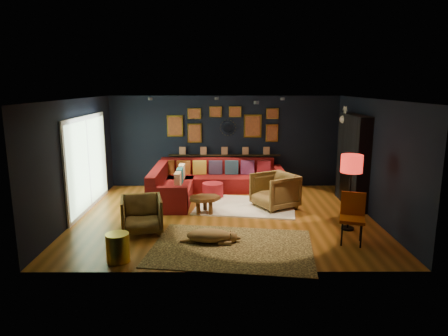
{
  "coord_description": "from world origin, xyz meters",
  "views": [
    {
      "loc": [
        -0.05,
        -8.57,
        2.89
      ],
      "look_at": [
        -0.02,
        0.3,
        1.04
      ],
      "focal_mm": 32.0,
      "sensor_mm": 36.0,
      "label": 1
    }
  ],
  "objects_px": {
    "orange_chair": "(353,214)",
    "dog": "(209,233)",
    "sectional": "(202,183)",
    "coffee_table": "(205,200)",
    "gold_stool": "(118,248)",
    "pouf": "(213,190)",
    "floor_lamp": "(352,167)",
    "armchair_left": "(142,213)",
    "armchair_right": "(275,189)"
  },
  "relations": [
    {
      "from": "sectional",
      "to": "coffee_table",
      "type": "distance_m",
      "value": 1.66
    },
    {
      "from": "armchair_right",
      "to": "pouf",
      "type": "bearing_deg",
      "value": -149.85
    },
    {
      "from": "armchair_left",
      "to": "armchair_right",
      "type": "bearing_deg",
      "value": 16.34
    },
    {
      "from": "floor_lamp",
      "to": "gold_stool",
      "type": "bearing_deg",
      "value": -160.9
    },
    {
      "from": "sectional",
      "to": "armchair_right",
      "type": "relative_size",
      "value": 3.7
    },
    {
      "from": "armchair_right",
      "to": "gold_stool",
      "type": "bearing_deg",
      "value": -74.24
    },
    {
      "from": "gold_stool",
      "to": "floor_lamp",
      "type": "relative_size",
      "value": 0.31
    },
    {
      "from": "coffee_table",
      "to": "floor_lamp",
      "type": "bearing_deg",
      "value": -18.99
    },
    {
      "from": "armchair_left",
      "to": "dog",
      "type": "height_order",
      "value": "armchair_left"
    },
    {
      "from": "coffee_table",
      "to": "dog",
      "type": "xyz_separation_m",
      "value": [
        0.16,
        -1.73,
        -0.14
      ]
    },
    {
      "from": "sectional",
      "to": "armchair_left",
      "type": "height_order",
      "value": "sectional"
    },
    {
      "from": "gold_stool",
      "to": "orange_chair",
      "type": "bearing_deg",
      "value": 11.29
    },
    {
      "from": "coffee_table",
      "to": "armchair_right",
      "type": "relative_size",
      "value": 0.95
    },
    {
      "from": "armchair_right",
      "to": "orange_chair",
      "type": "distance_m",
      "value": 2.42
    },
    {
      "from": "sectional",
      "to": "gold_stool",
      "type": "distance_m",
      "value": 4.32
    },
    {
      "from": "gold_stool",
      "to": "armchair_right",
      "type": "bearing_deg",
      "value": 44.63
    },
    {
      "from": "gold_stool",
      "to": "floor_lamp",
      "type": "bearing_deg",
      "value": 19.1
    },
    {
      "from": "pouf",
      "to": "orange_chair",
      "type": "distance_m",
      "value": 4.04
    },
    {
      "from": "gold_stool",
      "to": "orange_chair",
      "type": "height_order",
      "value": "orange_chair"
    },
    {
      "from": "sectional",
      "to": "orange_chair",
      "type": "relative_size",
      "value": 3.63
    },
    {
      "from": "armchair_left",
      "to": "orange_chair",
      "type": "bearing_deg",
      "value": -20.34
    },
    {
      "from": "pouf",
      "to": "orange_chair",
      "type": "relative_size",
      "value": 0.58
    },
    {
      "from": "pouf",
      "to": "armchair_left",
      "type": "xyz_separation_m",
      "value": [
        -1.35,
        -2.51,
        0.19
      ]
    },
    {
      "from": "pouf",
      "to": "armchair_right",
      "type": "relative_size",
      "value": 0.59
    },
    {
      "from": "floor_lamp",
      "to": "armchair_right",
      "type": "bearing_deg",
      "value": 131.88
    },
    {
      "from": "gold_stool",
      "to": "dog",
      "type": "height_order",
      "value": "gold_stool"
    },
    {
      "from": "sectional",
      "to": "dog",
      "type": "height_order",
      "value": "sectional"
    },
    {
      "from": "armchair_right",
      "to": "floor_lamp",
      "type": "relative_size",
      "value": 0.6
    },
    {
      "from": "sectional",
      "to": "pouf",
      "type": "bearing_deg",
      "value": -45.42
    },
    {
      "from": "sectional",
      "to": "floor_lamp",
      "type": "xyz_separation_m",
      "value": [
        3.11,
        -2.67,
        0.97
      ]
    },
    {
      "from": "coffee_table",
      "to": "armchair_right",
      "type": "xyz_separation_m",
      "value": [
        1.65,
        0.44,
        0.13
      ]
    },
    {
      "from": "sectional",
      "to": "dog",
      "type": "relative_size",
      "value": 3.01
    },
    {
      "from": "gold_stool",
      "to": "coffee_table",
      "type": "bearing_deg",
      "value": 61.96
    },
    {
      "from": "pouf",
      "to": "armchair_right",
      "type": "height_order",
      "value": "armchair_right"
    },
    {
      "from": "floor_lamp",
      "to": "coffee_table",
      "type": "bearing_deg",
      "value": 161.01
    },
    {
      "from": "armchair_right",
      "to": "dog",
      "type": "xyz_separation_m",
      "value": [
        -1.5,
        -2.17,
        -0.26
      ]
    },
    {
      "from": "pouf",
      "to": "floor_lamp",
      "type": "height_order",
      "value": "floor_lamp"
    },
    {
      "from": "armchair_left",
      "to": "orange_chair",
      "type": "relative_size",
      "value": 0.86
    },
    {
      "from": "coffee_table",
      "to": "sectional",
      "type": "bearing_deg",
      "value": 95.24
    },
    {
      "from": "sectional",
      "to": "armchair_right",
      "type": "distance_m",
      "value": 2.18
    },
    {
      "from": "floor_lamp",
      "to": "sectional",
      "type": "bearing_deg",
      "value": 139.39
    },
    {
      "from": "armchair_left",
      "to": "orange_chair",
      "type": "height_order",
      "value": "orange_chair"
    },
    {
      "from": "orange_chair",
      "to": "armchair_left",
      "type": "bearing_deg",
      "value": -169.78
    },
    {
      "from": "armchair_right",
      "to": "gold_stool",
      "type": "relative_size",
      "value": 1.9
    },
    {
      "from": "sectional",
      "to": "dog",
      "type": "bearing_deg",
      "value": -84.79
    },
    {
      "from": "armchair_right",
      "to": "floor_lamp",
      "type": "distance_m",
      "value": 2.13
    },
    {
      "from": "armchair_left",
      "to": "floor_lamp",
      "type": "relative_size",
      "value": 0.52
    },
    {
      "from": "armchair_right",
      "to": "armchair_left",
      "type": "bearing_deg",
      "value": -89.5
    },
    {
      "from": "armchair_right",
      "to": "floor_lamp",
      "type": "bearing_deg",
      "value": 13.0
    },
    {
      "from": "orange_chair",
      "to": "dog",
      "type": "height_order",
      "value": "orange_chair"
    }
  ]
}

